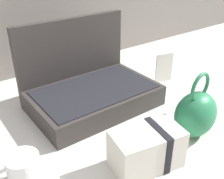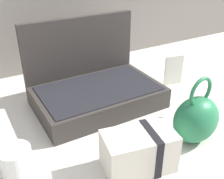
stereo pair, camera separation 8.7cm
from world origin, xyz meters
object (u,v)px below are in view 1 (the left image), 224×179
(teal_pouch_handbag, at_px, (196,113))
(coffee_mug, at_px, (23,171))
(open_suitcase, at_px, (89,88))
(info_card_left, at_px, (164,68))
(cream_toiletry_bag, at_px, (147,149))

(teal_pouch_handbag, bearing_deg, coffee_mug, 166.81)
(open_suitcase, height_order, coffee_mug, open_suitcase)
(coffee_mug, xyz_separation_m, info_card_left, (0.72, 0.21, 0.02))
(info_card_left, bearing_deg, open_suitcase, -174.59)
(coffee_mug, relative_size, info_card_left, 0.90)
(cream_toiletry_bag, xyz_separation_m, info_card_left, (0.42, 0.34, 0.01))
(teal_pouch_handbag, bearing_deg, info_card_left, 58.60)
(open_suitcase, bearing_deg, info_card_left, -5.66)
(teal_pouch_handbag, xyz_separation_m, cream_toiletry_bag, (-0.22, -0.02, -0.02))
(teal_pouch_handbag, xyz_separation_m, coffee_mug, (-0.52, 0.12, -0.03))
(open_suitcase, height_order, teal_pouch_handbag, open_suitcase)
(teal_pouch_handbag, height_order, cream_toiletry_bag, teal_pouch_handbag)
(teal_pouch_handbag, bearing_deg, open_suitcase, 114.67)
(open_suitcase, distance_m, teal_pouch_handbag, 0.40)
(open_suitcase, bearing_deg, teal_pouch_handbag, -65.33)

